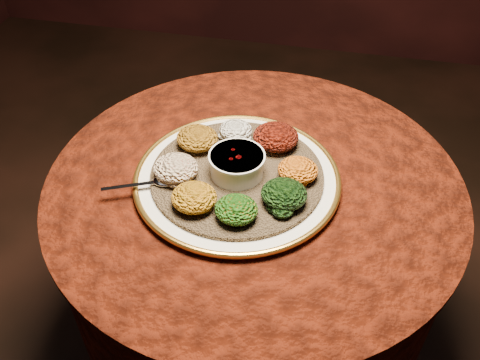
# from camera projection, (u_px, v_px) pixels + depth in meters

# --- Properties ---
(table) EXTENTS (0.96, 0.96, 0.73)m
(table) POSITION_uv_depth(u_px,v_px,m) (253.00, 232.00, 1.35)
(table) COLOR black
(table) RESTS_ON ground
(platter) EXTENTS (0.47, 0.47, 0.02)m
(platter) POSITION_uv_depth(u_px,v_px,m) (237.00, 178.00, 1.21)
(platter) COLOR silver
(platter) RESTS_ON table
(injera) EXTENTS (0.42, 0.42, 0.01)m
(injera) POSITION_uv_depth(u_px,v_px,m) (237.00, 175.00, 1.20)
(injera) COLOR brown
(injera) RESTS_ON platter
(stew_bowl) EXTENTS (0.13, 0.13, 0.05)m
(stew_bowl) POSITION_uv_depth(u_px,v_px,m) (237.00, 163.00, 1.18)
(stew_bowl) COLOR silver
(stew_bowl) RESTS_ON injera
(spoon) EXTENTS (0.15, 0.08, 0.01)m
(spoon) POSITION_uv_depth(u_px,v_px,m) (158.00, 182.00, 1.17)
(spoon) COLOR silver
(spoon) RESTS_ON injera
(portion_ayib) EXTENTS (0.08, 0.08, 0.04)m
(portion_ayib) POSITION_uv_depth(u_px,v_px,m) (236.00, 130.00, 1.29)
(portion_ayib) COLOR silver
(portion_ayib) RESTS_ON injera
(portion_kitfo) EXTENTS (0.11, 0.10, 0.05)m
(portion_kitfo) POSITION_uv_depth(u_px,v_px,m) (276.00, 137.00, 1.26)
(portion_kitfo) COLOR black
(portion_kitfo) RESTS_ON injera
(portion_tikil) EXTENTS (0.09, 0.09, 0.04)m
(portion_tikil) POSITION_uv_depth(u_px,v_px,m) (298.00, 170.00, 1.18)
(portion_tikil) COLOR #C47510
(portion_tikil) RESTS_ON injera
(portion_gomen) EXTENTS (0.10, 0.09, 0.05)m
(portion_gomen) POSITION_uv_depth(u_px,v_px,m) (284.00, 194.00, 1.12)
(portion_gomen) COLOR black
(portion_gomen) RESTS_ON injera
(portion_mixveg) EXTENTS (0.09, 0.09, 0.04)m
(portion_mixveg) POSITION_uv_depth(u_px,v_px,m) (236.00, 209.00, 1.09)
(portion_mixveg) COLOR #A9430A
(portion_mixveg) RESTS_ON injera
(portion_kik) EXTENTS (0.10, 0.09, 0.05)m
(portion_kik) POSITION_uv_depth(u_px,v_px,m) (194.00, 197.00, 1.11)
(portion_kik) COLOR #B36A0F
(portion_kik) RESTS_ON injera
(portion_timatim) EXTENTS (0.10, 0.09, 0.05)m
(portion_timatim) POSITION_uv_depth(u_px,v_px,m) (176.00, 168.00, 1.18)
(portion_timatim) COLOR maroon
(portion_timatim) RESTS_ON injera
(portion_shiro) EXTENTS (0.10, 0.09, 0.05)m
(portion_shiro) POSITION_uv_depth(u_px,v_px,m) (197.00, 138.00, 1.26)
(portion_shiro) COLOR #8C5910
(portion_shiro) RESTS_ON injera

